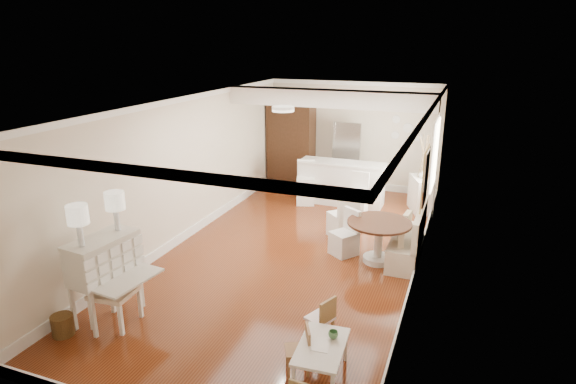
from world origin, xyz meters
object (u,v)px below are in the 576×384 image
Objects in this scene: slip_chair_near at (344,233)px; pantry_cabinet at (291,143)px; kids_table at (321,361)px; dining_table at (378,242)px; kids_chair_a at (297,350)px; kids_chair_b at (320,317)px; bar_stool_left at (306,183)px; sideboard at (421,194)px; secretary_bureau at (106,279)px; wicker_basket at (63,325)px; bar_stool_right at (358,195)px; fridge at (360,158)px; slip_chair_far at (343,214)px; breakfast_counter at (342,183)px; gustavian_armchair at (114,290)px.

slip_chair_near is 4.69m from pantry_cabinet.
kids_table is 3.33m from dining_table.
kids_chair_b is (0.05, 0.73, 0.02)m from kids_chair_a.
kids_chair_a is at bearing 177.96° from kids_table.
kids_chair_b is 0.61× the size of bar_stool_left.
bar_stool_left is at bearing 168.04° from sideboard.
kids_chair_b is 7.23m from pantry_cabinet.
wicker_basket is at bearing -112.00° from secretary_bureau.
kids_table is 0.78m from kids_chair_b.
fridge is at bearing 103.64° from bar_stool_right.
kids_chair_b is 0.28× the size of pantry_cabinet.
slip_chair_far reaches higher than kids_chair_b.
kids_chair_a reaches higher than kids_table.
slip_chair_far is at bearing -88.50° from bar_stool_right.
kids_table is 4.32m from slip_chair_far.
sideboard is at bearing 3.14° from breakfast_counter.
kids_table is (3.51, 0.41, 0.08)m from wicker_basket.
dining_table is at bearing 46.49° from wicker_basket.
bar_stool_left reaches higher than kids_table.
dining_table is 3.26m from breakfast_counter.
fridge is 1.97m from sideboard.
kids_chair_a is 0.71× the size of sideboard.
breakfast_counter reaches higher than wicker_basket.
gustavian_armchair reaches higher than slip_chair_far.
fridge is 2.14× the size of sideboard.
dining_table is at bearing 27.27° from slip_chair_near.
bar_stool_left is at bearing 86.60° from secretary_bureau.
fridge reaches higher than slip_chair_near.
breakfast_counter is (-0.56, 2.02, 0.02)m from slip_chair_far.
slip_chair_far is at bearing 161.75° from kids_chair_a.
secretary_bureau reaches higher than kids_chair_b.
gustavian_armchair is 1.23× the size of sideboard.
bar_stool_left reaches higher than dining_table.
bar_stool_left is (-1.90, 5.89, 0.23)m from kids_chair_a.
bar_stool_right reaches higher than sideboard.
sideboard is at bearing -29.88° from fridge.
slip_chair_far is 2.10m from breakfast_counter.
fridge is (-1.20, 7.30, 0.68)m from kids_table.
kids_table is at bearing -44.27° from slip_chair_near.
breakfast_counter reaches higher than dining_table.
sideboard is at bearing -163.34° from kids_chair_b.
secretary_bureau is 7.19m from sideboard.
bar_stool_right is at bearing -53.15° from breakfast_counter.
kids_table is 1.37× the size of kids_chair_b.
slip_chair_near is at bearing -131.40° from sideboard.
pantry_cabinet is at bearing -99.57° from slip_chair_far.
bar_stool_right is 0.55× the size of fridge.
bar_stool_left is at bearing -96.71° from slip_chair_far.
slip_chair_far is 1.18× the size of sideboard.
kids_chair_a is 0.29× the size of breakfast_counter.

